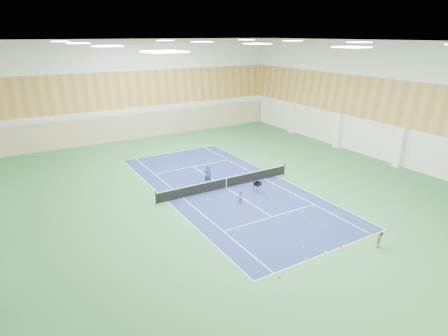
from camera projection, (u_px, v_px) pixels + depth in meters
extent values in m
plane|color=#30713D|center=(226.00, 188.00, 32.34)|extent=(40.00, 40.00, 0.00)
cube|color=navy|center=(226.00, 188.00, 32.33)|extent=(10.97, 23.77, 0.01)
cube|color=#C6B793|center=(146.00, 125.00, 47.74)|extent=(35.40, 0.16, 3.20)
imported|color=navy|center=(208.00, 175.00, 32.62)|extent=(0.76, 0.57, 1.89)
imported|color=gray|center=(241.00, 197.00, 29.19)|extent=(0.67, 0.60, 1.12)
imported|color=tan|center=(379.00, 240.00, 23.13)|extent=(0.67, 0.47, 1.06)
cone|color=orange|center=(235.00, 227.00, 25.60)|extent=(0.17, 0.17, 0.19)
cone|color=#D9640B|center=(249.00, 219.00, 26.70)|extent=(0.20, 0.20, 0.22)
cone|color=orange|center=(287.00, 212.00, 27.69)|extent=(0.22, 0.22, 0.25)
cone|color=orange|center=(312.00, 208.00, 28.35)|extent=(0.18, 0.18, 0.20)
cone|color=#FF600D|center=(280.00, 277.00, 20.33)|extent=(0.18, 0.18, 0.20)
cone|color=orange|center=(307.00, 257.00, 22.05)|extent=(0.22, 0.22, 0.25)
cone|color=#D6540B|center=(341.00, 246.00, 23.30)|extent=(0.20, 0.20, 0.22)
cone|color=#FF430D|center=(370.00, 233.00, 24.79)|extent=(0.23, 0.23, 0.25)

